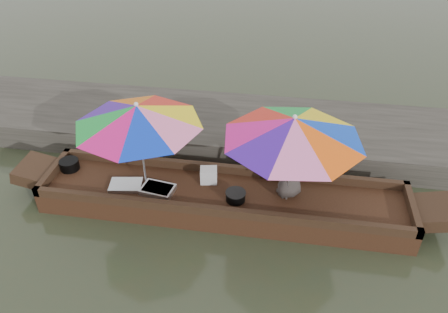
# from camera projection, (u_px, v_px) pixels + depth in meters

# --- Properties ---
(water) EXTENTS (80.00, 80.00, 0.00)m
(water) POSITION_uv_depth(u_px,v_px,m) (223.00, 208.00, 7.37)
(water) COLOR #2F3724
(water) RESTS_ON ground
(dock) EXTENTS (22.00, 2.20, 0.50)m
(dock) POSITION_uv_depth(u_px,v_px,m) (240.00, 129.00, 9.01)
(dock) COLOR #2D2B26
(dock) RESTS_ON ground
(boat_hull) EXTENTS (6.04, 1.20, 0.35)m
(boat_hull) POSITION_uv_depth(u_px,v_px,m) (223.00, 200.00, 7.27)
(boat_hull) COLOR black
(boat_hull) RESTS_ON water
(cooking_pot) EXTENTS (0.33, 0.33, 0.18)m
(cooking_pot) POSITION_uv_depth(u_px,v_px,m) (69.00, 165.00, 7.65)
(cooking_pot) COLOR black
(cooking_pot) RESTS_ON boat_hull
(tray_crayfish) EXTENTS (0.58, 0.44, 0.09)m
(tray_crayfish) POSITION_uv_depth(u_px,v_px,m) (158.00, 190.00, 7.16)
(tray_crayfish) COLOR silver
(tray_crayfish) RESTS_ON boat_hull
(tray_scallop) EXTENTS (0.58, 0.45, 0.06)m
(tray_scallop) POSITION_uv_depth(u_px,v_px,m) (126.00, 185.00, 7.28)
(tray_scallop) COLOR silver
(tray_scallop) RESTS_ON boat_hull
(charcoal_grill) EXTENTS (0.31, 0.31, 0.15)m
(charcoal_grill) POSITION_uv_depth(u_px,v_px,m) (236.00, 197.00, 6.97)
(charcoal_grill) COLOR black
(charcoal_grill) RESTS_ON boat_hull
(supply_bag) EXTENTS (0.31, 0.26, 0.26)m
(supply_bag) POSITION_uv_depth(u_px,v_px,m) (209.00, 175.00, 7.34)
(supply_bag) COLOR silver
(supply_bag) RESTS_ON boat_hull
(vendor) EXTENTS (0.66, 0.61, 1.12)m
(vendor) POSITION_uv_depth(u_px,v_px,m) (290.00, 166.00, 6.82)
(vendor) COLOR #3B3431
(vendor) RESTS_ON boat_hull
(umbrella_bow) EXTENTS (2.10, 2.10, 1.55)m
(umbrella_bow) POSITION_uv_depth(u_px,v_px,m) (141.00, 146.00, 6.90)
(umbrella_bow) COLOR yellow
(umbrella_bow) RESTS_ON boat_hull
(umbrella_stern) EXTENTS (2.62, 2.62, 1.55)m
(umbrella_stern) POSITION_uv_depth(u_px,v_px,m) (290.00, 160.00, 6.59)
(umbrella_stern) COLOR blue
(umbrella_stern) RESTS_ON boat_hull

